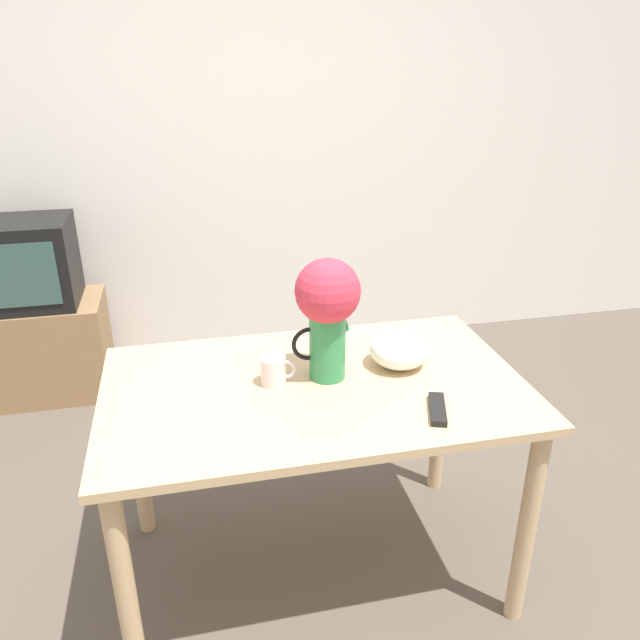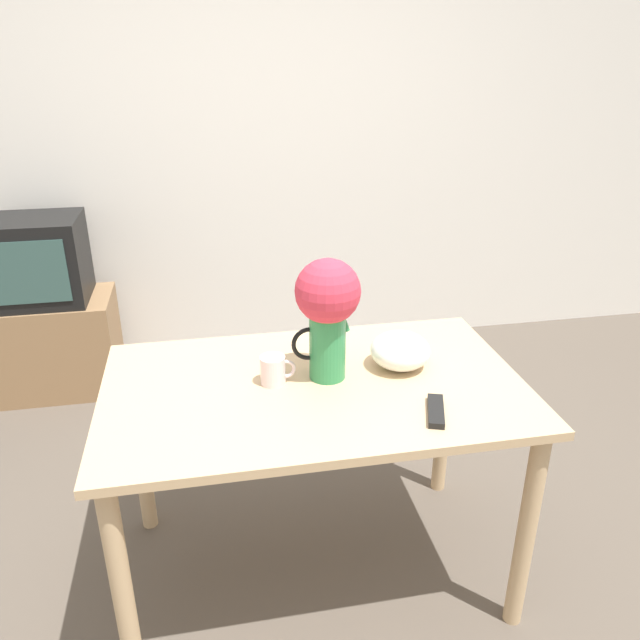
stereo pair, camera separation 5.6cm
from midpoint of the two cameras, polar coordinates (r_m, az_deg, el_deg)
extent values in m
plane|color=brown|center=(2.47, 2.03, -23.26)|extent=(12.00, 12.00, 0.00)
cube|color=silver|center=(3.77, -4.96, 16.02)|extent=(8.00, 0.05, 2.60)
cube|color=tan|center=(2.06, 0.24, -6.19)|extent=(1.37, 0.83, 0.03)
cylinder|color=tan|center=(2.01, -16.81, -22.68)|extent=(0.06, 0.06, 0.77)
cylinder|color=tan|center=(2.22, 19.06, -17.87)|extent=(0.06, 0.06, 0.77)
cylinder|color=tan|center=(2.56, -15.54, -11.10)|extent=(0.06, 0.06, 0.77)
cylinder|color=tan|center=(2.72, 11.88, -8.37)|extent=(0.06, 0.06, 0.77)
cylinder|color=#2D844C|center=(2.04, 1.53, -2.33)|extent=(0.12, 0.12, 0.23)
cone|color=#2D844C|center=(2.01, 2.97, -0.14)|extent=(0.04, 0.04, 0.06)
torus|color=black|center=(2.02, -0.21, -2.19)|extent=(0.12, 0.01, 0.12)
sphere|color=#3D7033|center=(1.97, 1.58, 1.65)|extent=(0.16, 0.16, 0.16)
sphere|color=#CC3347|center=(1.96, 1.59, 2.64)|extent=(0.21, 0.21, 0.21)
cylinder|color=silver|center=(2.03, -3.55, -4.61)|extent=(0.08, 0.08, 0.10)
torus|color=silver|center=(2.04, -2.35, -4.50)|extent=(0.07, 0.01, 0.07)
ellipsoid|color=white|center=(2.14, 8.08, -2.79)|extent=(0.20, 0.20, 0.12)
cube|color=black|center=(1.92, 11.37, -8.17)|extent=(0.10, 0.18, 0.02)
cube|color=#8E6B47|center=(3.79, -22.79, -2.07)|extent=(0.68, 0.44, 0.54)
cube|color=black|center=(3.62, -24.03, 5.03)|extent=(0.48, 0.41, 0.45)
cube|color=#33514C|center=(3.43, -24.70, 3.92)|extent=(0.37, 0.01, 0.33)
camera|label=1|loc=(0.03, -89.20, 0.36)|focal=35.00mm
camera|label=2|loc=(0.03, 90.80, -0.36)|focal=35.00mm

